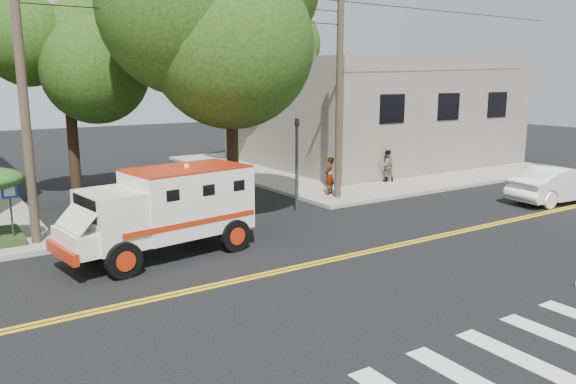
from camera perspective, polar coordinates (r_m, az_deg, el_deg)
ground at (r=15.52m, az=0.88°, el=-7.69°), size 100.00×100.00×0.00m
sidewalk_ne at (r=33.98m, az=6.95°, el=2.89°), size 17.00×17.00×0.15m
building_right at (r=35.02m, az=8.44°, el=8.16°), size 14.00×12.00×6.00m
utility_pole_left at (r=18.32m, az=-25.28°, el=8.54°), size 0.28×0.28×9.00m
utility_pole_right at (r=23.40m, az=5.22°, el=9.97°), size 0.28×0.28×9.00m
tree_main at (r=21.07m, az=-4.42°, el=17.18°), size 6.08×5.70×9.85m
tree_left at (r=24.55m, az=-20.68°, el=12.24°), size 4.48×4.20×7.70m
tree_right at (r=32.73m, az=-1.85°, el=13.21°), size 4.80×4.50×8.20m
traffic_signal at (r=21.62m, az=0.90°, el=3.85°), size 0.15×0.18×3.60m
accessibility_sign at (r=18.78m, az=-26.35°, el=-1.18°), size 0.45×0.10×2.02m
armored_truck at (r=16.60m, az=-12.26°, el=-1.51°), size 5.78×2.87×2.53m
parked_sedan at (r=25.97m, az=25.73°, el=0.72°), size 4.73×1.99×1.52m
pedestrian_a at (r=24.30m, az=4.23°, el=1.65°), size 0.71×0.66×1.63m
pedestrian_b at (r=27.74m, az=10.00°, el=2.64°), size 0.88×0.76×1.54m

